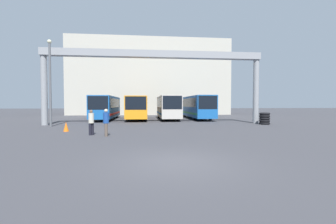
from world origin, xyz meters
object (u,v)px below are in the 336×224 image
pedestrian_far_center (91,122)px  traffic_cone (66,127)px  lamp_post (50,79)px  pedestrian_mid_right (106,122)px  bus_slot_2 (168,106)px  bus_slot_0 (106,106)px  tire_stack (265,119)px  bus_slot_3 (196,106)px  bus_slot_1 (138,106)px

pedestrian_far_center → traffic_cone: 3.32m
lamp_post → traffic_cone: bearing=-55.9°
lamp_post → pedestrian_mid_right: bearing=-48.2°
pedestrian_mid_right → lamp_post: lamp_post is taller
bus_slot_2 → traffic_cone: 15.78m
bus_slot_2 → bus_slot_0: bearing=179.1°
bus_slot_2 → tire_stack: 12.66m
tire_stack → bus_slot_3: bearing=116.6°
bus_slot_1 → bus_slot_2: bus_slot_2 is taller
pedestrian_far_center → pedestrian_mid_right: bearing=111.6°
traffic_cone → lamp_post: 6.20m
bus_slot_1 → lamp_post: bearing=-127.8°
pedestrian_mid_right → pedestrian_far_center: 1.25m
bus_slot_1 → lamp_post: (-7.59, -9.76, 2.57)m
bus_slot_1 → lamp_post: 12.63m
bus_slot_3 → lamp_post: bearing=-148.3°
bus_slot_1 → lamp_post: size_ratio=1.53×
pedestrian_far_center → tire_stack: (15.64, 6.27, -0.30)m
bus_slot_0 → bus_slot_1: 4.19m
bus_slot_0 → tire_stack: size_ratio=8.86×
pedestrian_far_center → lamp_post: lamp_post is taller
bus_slot_0 → lamp_post: size_ratio=1.34×
bus_slot_1 → bus_slot_2: 4.21m
bus_slot_3 → lamp_post: 18.77m
bus_slot_0 → pedestrian_mid_right: 16.11m
pedestrian_mid_right → bus_slot_3: bearing=-41.1°
tire_stack → pedestrian_mid_right: bearing=-154.6°
bus_slot_2 → pedestrian_far_center: bus_slot_2 is taller
bus_slot_1 → traffic_cone: 14.63m
bus_slot_0 → lamp_post: lamp_post is taller
pedestrian_far_center → bus_slot_2: bearing=-151.5°
bus_slot_1 → bus_slot_3: bus_slot_3 is taller
bus_slot_2 → bus_slot_3: bearing=11.8°
bus_slot_0 → pedestrian_mid_right: size_ratio=6.03×
bus_slot_2 → bus_slot_3: 4.21m
bus_slot_3 → traffic_cone: bus_slot_3 is taller
bus_slot_0 → pedestrian_mid_right: (2.66, -15.87, -0.83)m
pedestrian_far_center → tire_stack: 16.85m
bus_slot_0 → traffic_cone: (-0.79, -12.98, -1.40)m
bus_slot_3 → lamp_post: lamp_post is taller
bus_slot_0 → bus_slot_3: bearing=3.4°
bus_slot_0 → bus_slot_2: size_ratio=1.02×
traffic_cone → lamp_post: lamp_post is taller
lamp_post → tire_stack: bearing=0.2°
bus_slot_3 → pedestrian_far_center: bus_slot_3 is taller
pedestrian_mid_right → bus_slot_2: bearing=-30.4°
bus_slot_0 → bus_slot_3: size_ratio=0.88×
bus_slot_0 → traffic_cone: bus_slot_0 is taller
bus_slot_3 → pedestrian_far_center: (-10.78, -15.97, -0.91)m
bus_slot_3 → pedestrian_far_center: size_ratio=7.17×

